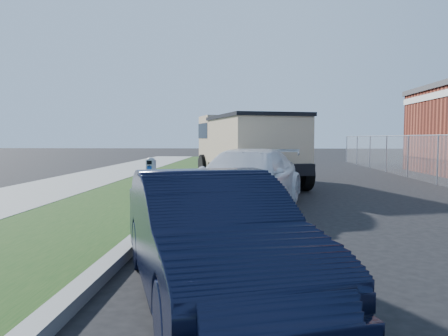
# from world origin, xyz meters

# --- Properties ---
(ground) EXTENTS (120.00, 120.00, 0.00)m
(ground) POSITION_xyz_m (0.00, 0.00, 0.00)
(ground) COLOR black
(ground) RESTS_ON ground
(streetside) EXTENTS (6.12, 50.00, 0.15)m
(streetside) POSITION_xyz_m (-5.57, 2.00, 0.07)
(streetside) COLOR gray
(streetside) RESTS_ON ground
(chainlink_fence) EXTENTS (0.06, 30.06, 30.00)m
(chainlink_fence) POSITION_xyz_m (6.00, 7.00, 1.26)
(chainlink_fence) COLOR slate
(chainlink_fence) RESTS_ON ground
(parking_meter) EXTENTS (0.20, 0.16, 1.23)m
(parking_meter) POSITION_xyz_m (-2.66, -1.06, 1.00)
(parking_meter) COLOR #3F4247
(parking_meter) RESTS_ON ground
(white_wagon) EXTENTS (3.27, 5.33, 1.44)m
(white_wagon) POSITION_xyz_m (-0.88, 1.07, 0.72)
(white_wagon) COLOR silver
(white_wagon) RESTS_ON ground
(navy_sedan) EXTENTS (2.70, 4.33, 1.35)m
(navy_sedan) POSITION_xyz_m (-1.22, -4.62, 0.67)
(navy_sedan) COLOR black
(navy_sedan) RESTS_ON ground
(dump_truck) EXTENTS (4.33, 7.06, 2.60)m
(dump_truck) POSITION_xyz_m (-0.98, 7.15, 1.47)
(dump_truck) COLOR black
(dump_truck) RESTS_ON ground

